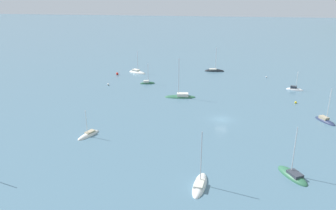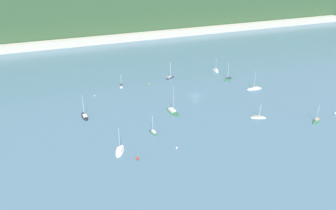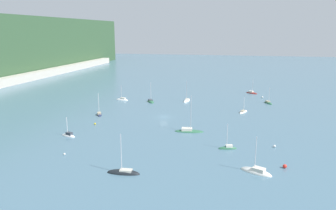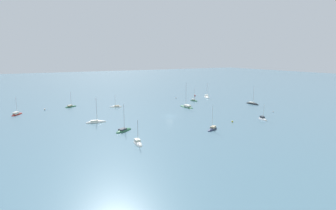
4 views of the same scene
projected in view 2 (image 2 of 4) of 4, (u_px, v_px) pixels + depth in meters
ground_plane at (195, 96)px, 139.04m from camera, size 600.00×600.00×0.00m
hillside_ridge at (115, 2)px, 248.94m from camera, size 424.74×77.35×38.35m
shore_town_strip at (132, 37)px, 220.91m from camera, size 361.03×6.00×4.46m
sailboat_0 at (85, 117)px, 121.45m from camera, size 2.47×7.19×9.46m
sailboat_1 at (153, 133)px, 110.68m from camera, size 2.39×4.91×7.16m
sailboat_2 at (173, 112)px, 124.65m from camera, size 3.66×8.85×11.42m
sailboat_3 at (254, 89)px, 145.26m from camera, size 7.22×2.72×9.62m
sailboat_4 at (170, 78)px, 157.52m from camera, size 5.94×4.21×8.43m
sailboat_5 at (316, 121)px, 118.19m from camera, size 5.87×3.92×7.30m
sailboat_6 at (216, 71)px, 166.86m from camera, size 2.49×5.78×7.36m
sailboat_7 at (121, 86)px, 148.09m from camera, size 2.82×5.10×6.24m
sailboat_8 at (258, 118)px, 120.68m from camera, size 5.82×3.73×6.22m
sailboat_10 at (120, 151)px, 100.84m from camera, size 5.10×7.25×8.75m
sailboat_11 at (228, 79)px, 155.77m from camera, size 6.76×5.09×9.15m
mooring_buoy_0 at (177, 148)px, 102.07m from camera, size 0.64×0.64×0.64m
mooring_buoy_1 at (149, 84)px, 150.25m from camera, size 0.57×0.57×0.57m
mooring_buoy_2 at (137, 158)px, 96.82m from camera, size 0.87×0.87×0.87m
mooring_buoy_3 at (94, 96)px, 138.25m from camera, size 0.51×0.51×0.51m
mooring_buoy_4 at (335, 113)px, 123.16m from camera, size 0.75×0.75×0.75m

